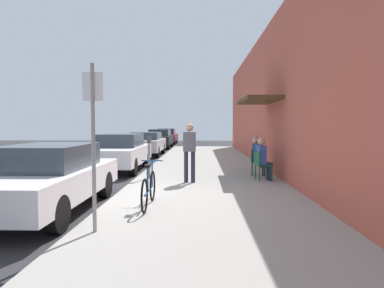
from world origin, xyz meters
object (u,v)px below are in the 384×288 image
Objects in this scene: cafe_chair_0 at (261,164)px; seated_patron_1 at (257,154)px; parked_car_3 at (160,138)px; parked_car_4 at (167,136)px; parked_car_1 at (120,152)px; seated_patron_0 at (263,157)px; parked_car_0 at (48,177)px; parking_meter at (149,154)px; bicycle_0 at (149,189)px; parked_car_2 at (147,143)px; street_sign at (93,134)px; pedestrian_standing at (190,148)px; cafe_chair_1 at (256,160)px.

seated_patron_1 reaches higher than cafe_chair_0.
parked_car_3 is 1.00× the size of parked_car_4.
seated_patron_0 is at bearing -30.11° from parked_car_1.
parked_car_0 is 23.94m from parked_car_4.
parking_meter is 3.42m from cafe_chair_0.
cafe_chair_0 is (4.95, -15.48, -0.12)m from parked_car_3.
bicycle_0 is at bearing -131.07° from cafe_chair_0.
parked_car_4 is 5.06× the size of cafe_chair_0.
parked_car_3 is (-0.00, 6.20, 0.03)m from parked_car_2.
parking_meter reaches higher than parked_car_1.
parked_car_4 is 20.33m from seated_patron_1.
parked_car_0 is 6.16m from parked_car_1.
bicycle_0 is at bearing 70.02° from street_sign.
pedestrian_standing is (2.82, -21.09, 0.38)m from parked_car_4.
seated_patron_1 is (0.06, 0.99, 0.19)m from cafe_chair_0.
pedestrian_standing is (-2.12, -1.40, 0.50)m from cafe_chair_1.
parked_car_1 is at bearing -90.00° from parked_car_2.
seated_patron_1 is (0.00, 0.98, 0.00)m from seated_patron_0.
bicycle_0 is at bearing -124.36° from seated_patron_1.
street_sign reaches higher than parked_car_3.
parking_meter is 1.46m from pedestrian_standing.
cafe_chair_1 is (4.95, -1.92, -0.12)m from parked_car_1.
street_sign reaches higher than parked_car_1.
bicycle_0 is at bearing -131.58° from seated_patron_0.
parked_car_1 is 8.01m from street_sign.
parked_car_1 is 2.57× the size of bicycle_0.
seated_patron_0 is at bearing 10.64° from pedestrian_standing.
parked_car_1 is at bearing -90.00° from parked_car_4.
parked_car_0 is 6.52m from cafe_chair_1.
parked_car_3 is at bearing 95.82° from parking_meter.
parked_car_3 is (-0.00, 18.73, 0.03)m from parked_car_0.
parking_meter is at bearing -167.87° from cafe_chair_1.
parked_car_0 is 2.42m from street_sign.
parked_car_3 is 3.41× the size of seated_patron_1.
seated_patron_1 is 0.76× the size of pedestrian_standing.
cafe_chair_1 is (-0.06, 0.99, -0.19)m from seated_patron_0.
parked_car_2 reaches higher than cafe_chair_0.
street_sign is 2.99× the size of cafe_chair_1.
parked_car_2 is at bearing 99.46° from bicycle_0.
parked_car_2 is 3.41× the size of seated_patron_1.
street_sign is 6.09m from seated_patron_0.
seated_patron_1 is at bearing -9.94° from cafe_chair_1.
parked_car_0 reaches higher than cafe_chair_1.
pedestrian_standing is at bearing -73.75° from parked_car_2.
parked_car_2 is (0.00, 6.37, -0.02)m from parked_car_1.
bicycle_0 is at bearing -85.01° from parked_car_4.
pedestrian_standing is (-2.18, -1.39, 0.30)m from seated_patron_1.
bicycle_0 is at bearing -83.64° from parked_car_3.
pedestrian_standing is at bearing 75.72° from bicycle_0.
seated_patron_1 is (5.01, -19.71, 0.07)m from parked_car_4.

